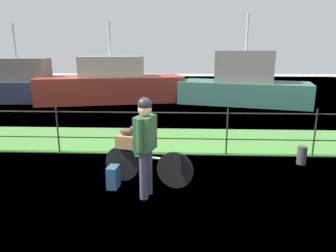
# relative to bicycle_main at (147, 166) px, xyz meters

# --- Properties ---
(ground_plane) EXTENTS (60.00, 60.00, 0.00)m
(ground_plane) POSITION_rel_bicycle_main_xyz_m (0.68, -0.50, -0.35)
(ground_plane) COLOR #9E9993
(grass_strip) EXTENTS (27.00, 2.40, 0.03)m
(grass_strip) POSITION_rel_bicycle_main_xyz_m (0.68, 2.83, -0.34)
(grass_strip) COLOR #478438
(grass_strip) RESTS_ON ground
(harbor_water) EXTENTS (30.00, 30.00, 0.00)m
(harbor_water) POSITION_rel_bicycle_main_xyz_m (0.68, 10.79, -0.35)
(harbor_water) COLOR slate
(harbor_water) RESTS_ON ground
(iron_fence) EXTENTS (18.04, 0.04, 1.12)m
(iron_fence) POSITION_rel_bicycle_main_xyz_m (0.68, 1.67, 0.30)
(iron_fence) COLOR #28231E
(iron_fence) RESTS_ON ground
(bicycle_main) EXTENTS (1.66, 0.50, 0.67)m
(bicycle_main) POSITION_rel_bicycle_main_xyz_m (0.00, 0.00, 0.00)
(bicycle_main) COLOR black
(bicycle_main) RESTS_ON ground
(wooden_crate) EXTENTS (0.41, 0.36, 0.23)m
(wooden_crate) POSITION_rel_bicycle_main_xyz_m (-0.37, 0.10, 0.43)
(wooden_crate) COLOR olive
(wooden_crate) RESTS_ON bicycle_main
(terrier_dog) EXTENTS (0.32, 0.21, 0.18)m
(terrier_dog) POSITION_rel_bicycle_main_xyz_m (-0.34, 0.09, 0.62)
(terrier_dog) COLOR #4C3D2D
(terrier_dog) RESTS_ON wooden_crate
(cyclist_person) EXTENTS (0.36, 0.52, 1.68)m
(cyclist_person) POSITION_rel_bicycle_main_xyz_m (0.04, -0.48, 0.65)
(cyclist_person) COLOR #383D51
(cyclist_person) RESTS_ON ground
(backpack_on_paving) EXTENTS (0.21, 0.30, 0.40)m
(backpack_on_paving) POSITION_rel_bicycle_main_xyz_m (-0.58, -0.18, -0.15)
(backpack_on_paving) COLOR #28517A
(backpack_on_paving) RESTS_ON ground
(mooring_bollard) EXTENTS (0.20, 0.20, 0.40)m
(mooring_bollard) POSITION_rel_bicycle_main_xyz_m (3.24, 1.17, -0.16)
(mooring_bollard) COLOR #38383D
(mooring_bollard) RESTS_ON ground
(moored_boat_near) EXTENTS (7.23, 3.97, 3.77)m
(moored_boat_near) POSITION_rel_bicycle_main_xyz_m (-2.83, 9.54, 0.47)
(moored_boat_near) COLOR #9E3328
(moored_boat_near) RESTS_ON ground
(moored_boat_mid) EXTENTS (6.21, 3.72, 4.02)m
(moored_boat_mid) POSITION_rel_bicycle_main_xyz_m (3.52, 9.08, 0.52)
(moored_boat_mid) COLOR #336656
(moored_boat_mid) RESTS_ON ground
(moored_boat_far) EXTENTS (6.62, 2.07, 3.68)m
(moored_boat_far) POSITION_rel_bicycle_main_xyz_m (-7.31, 9.23, 0.41)
(moored_boat_far) COLOR #2D3856
(moored_boat_far) RESTS_ON ground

